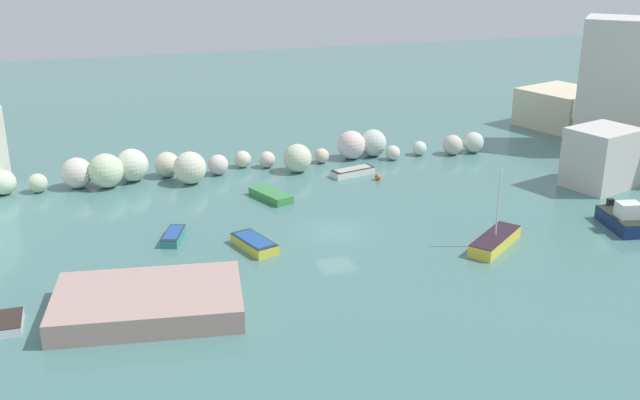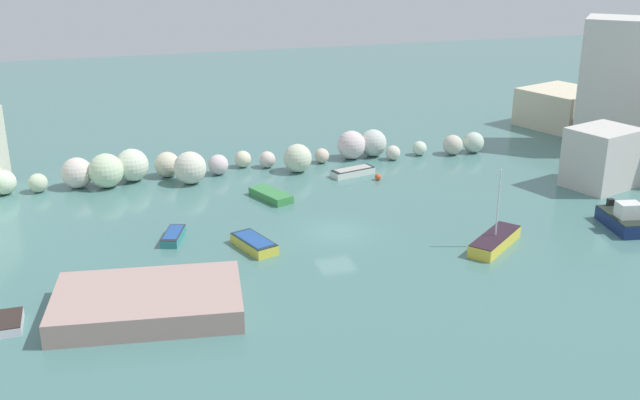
# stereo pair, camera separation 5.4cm
# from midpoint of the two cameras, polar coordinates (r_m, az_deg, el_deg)

# --- Properties ---
(cove_water) EXTENTS (160.00, 160.00, 0.00)m
(cove_water) POSITION_cam_midpoint_polar(r_m,az_deg,el_deg) (50.35, 1.21, -2.42)
(cove_water) COLOR #497774
(cove_water) RESTS_ON ground
(cliff_headland_right) EXTENTS (22.23, 26.53, 11.85)m
(cliff_headland_right) POSITION_cam_midpoint_polar(r_m,az_deg,el_deg) (74.87, 22.62, 6.30)
(cliff_headland_right) COLOR beige
(cliff_headland_right) RESTS_ON ground
(rock_breakwater) EXTENTS (41.64, 5.34, 2.71)m
(rock_breakwater) POSITION_cam_midpoint_polar(r_m,az_deg,el_deg) (62.38, -6.90, 3.02)
(rock_breakwater) COLOR silver
(rock_breakwater) RESTS_ON ground
(stone_dock) EXTENTS (10.54, 7.47, 1.27)m
(stone_dock) POSITION_cam_midpoint_polar(r_m,az_deg,el_deg) (40.85, -12.97, -7.56)
(stone_dock) COLOR tan
(stone_dock) RESTS_ON ground
(channel_buoy) EXTENTS (0.53, 0.53, 0.53)m
(channel_buoy) POSITION_cam_midpoint_polar(r_m,az_deg,el_deg) (60.74, 4.40, 1.76)
(channel_buoy) COLOR #E04C28
(channel_buoy) RESTS_ON cove_water
(moored_boat_0) EXTENTS (2.78, 4.05, 0.59)m
(moored_boat_0) POSITION_cam_midpoint_polar(r_m,az_deg,el_deg) (56.41, -3.79, 0.37)
(moored_boat_0) COLOR #398B46
(moored_boat_0) RESTS_ON cove_water
(moored_boat_1) EXTENTS (4.96, 4.36, 5.20)m
(moored_boat_1) POSITION_cam_midpoint_polar(r_m,az_deg,el_deg) (49.09, 13.14, -3.04)
(moored_boat_1) COLOR yellow
(moored_boat_1) RESTS_ON cove_water
(moored_boat_2) EXTENTS (1.26, 2.34, 0.51)m
(moored_boat_2) POSITION_cam_midpoint_polar(r_m,az_deg,el_deg) (41.77, -22.58, -8.62)
(moored_boat_2) COLOR white
(moored_boat_2) RESTS_ON cove_water
(moored_boat_3) EXTENTS (1.97, 3.09, 0.59)m
(moored_boat_3) POSITION_cam_midpoint_polar(r_m,az_deg,el_deg) (49.78, -11.12, -2.70)
(moored_boat_3) COLOR teal
(moored_boat_3) RESTS_ON cove_water
(moored_boat_4) EXTENTS (2.71, 4.46, 2.00)m
(moored_boat_4) POSITION_cam_midpoint_polar(r_m,az_deg,el_deg) (54.64, 22.08, -1.36)
(moored_boat_4) COLOR navy
(moored_boat_4) RESTS_ON cove_water
(moored_boat_5) EXTENTS (3.86, 2.05, 0.60)m
(moored_boat_5) POSITION_cam_midpoint_polar(r_m,az_deg,el_deg) (61.81, 2.49, 2.17)
(moored_boat_5) COLOR silver
(moored_boat_5) RESTS_ON cove_water
(moored_boat_6) EXTENTS (2.53, 3.86, 0.69)m
(moored_boat_6) POSITION_cam_midpoint_polar(r_m,az_deg,el_deg) (47.77, -5.06, -3.31)
(moored_boat_6) COLOR yellow
(moored_boat_6) RESTS_ON cove_water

